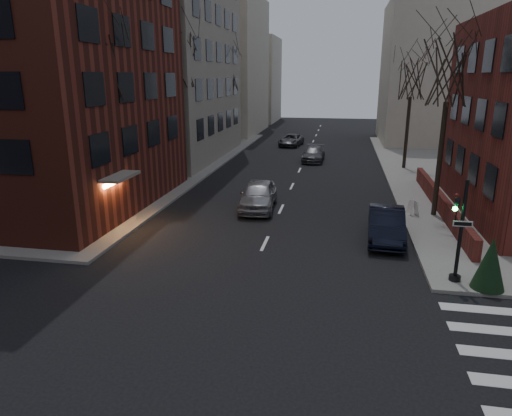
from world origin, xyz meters
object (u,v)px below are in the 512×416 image
Objects in this scene: tree_left_a at (101,62)px; car_lane_gray at (314,154)px; tree_right_a at (450,71)px; streetlamp_far at (237,109)px; tree_left_c at (227,73)px; sandwich_board at (413,208)px; tree_right_b at (412,78)px; car_lane_far at (291,140)px; streetlamp_near at (173,129)px; traffic_signal at (458,238)px; tree_left_b at (181,60)px; car_lane_silver at (258,195)px; evergreen_shrub at (490,263)px; parked_sedan at (386,225)px.

tree_left_a is 2.18× the size of car_lane_gray.
tree_right_a reaches higher than streetlamp_far.
tree_left_c reaches higher than sandwich_board.
sandwich_board is at bearing -167.44° from tree_right_a.
tree_right_b is 1.94× the size of car_lane_far.
streetlamp_near is at bearing 85.71° from tree_left_a.
traffic_signal is 0.37× the size of tree_left_b.
tree_left_b is at bearing -136.54° from car_lane_gray.
tree_left_a is 12.01m from tree_left_b.
car_lane_silver is at bearing -179.06° from tree_right_a.
sandwich_board is (-1.20, -14.27, -7.01)m from tree_right_b.
evergreen_shrub is (17.83, -17.50, -7.76)m from tree_left_b.
evergreen_shrub is (17.23, -13.50, -3.09)m from streetlamp_near.
streetlamp_near is 1.24× the size of car_lane_silver.
car_lane_gray is at bearing 41.25° from tree_left_b.
tree_left_b is at bearing 90.00° from tree_left_a.
streetlamp_near reaches higher than parked_sedan.
traffic_signal is at bearing -106.57° from sandwich_board.
tree_right_a is 7.55m from sandwich_board.
tree_left_b is 20.78m from parked_sedan.
evergreen_shrub is at bearing -88.58° from tree_right_a.
tree_left_a is 0.95× the size of tree_left_b.
tree_right_b is at bearing -15.31° from car_lane_gray.
streetlamp_far is 1.33× the size of car_lane_far.
car_lane_silver reaches higher than sandwich_board.
traffic_signal is 36.30m from car_lane_far.
car_lane_gray is (9.69, -5.50, -7.35)m from tree_left_c.
sandwich_board is at bearing -3.88° from car_lane_silver.
tree_left_c is 1.55× the size of streetlamp_far.
car_lane_silver is (7.41, 3.83, -7.61)m from tree_left_a.
tree_right_b is at bearing 66.38° from sandwich_board.
streetlamp_far reaches higher than parked_sedan.
streetlamp_far is (0.00, 20.00, 0.00)m from streetlamp_near.
tree_right_a reaches higher than car_lane_gray.
tree_right_b is at bearing 90.00° from tree_right_a.
parked_sedan is at bearing -61.14° from tree_left_c.
tree_left_c reaches higher than traffic_signal.
parked_sedan is at bearing -63.84° from streetlamp_far.
car_lane_gray is (9.69, 20.50, -7.79)m from tree_left_a.
tree_left_c is 28.64m from sandwich_board.
parked_sedan is at bearing -124.65° from tree_right_a.
traffic_signal is 35.76m from tree_left_c.
tree_left_a is 23.97m from car_lane_gray.
evergreen_shrub is (3.28, -5.09, 0.36)m from parked_sedan.
parked_sedan is at bearing -67.52° from car_lane_far.
car_lane_far is (-11.07, 25.81, -7.37)m from tree_right_a.
tree_left_c is 4.86× the size of evergreen_shrub.
evergreen_shrub reaches higher than sandwich_board.
car_lane_gray is at bearing 93.01° from sandwich_board.
parked_sedan is 2.40× the size of evergreen_shrub.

